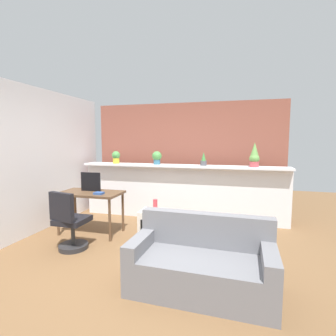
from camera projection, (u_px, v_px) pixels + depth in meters
ground_plane at (149, 261)px, 3.54m from camera, size 12.00×12.00×0.00m
divider_wall at (181, 193)px, 5.39m from camera, size 4.27×0.16×1.11m
plant_shelf at (180, 166)px, 5.29m from camera, size 4.27×0.40×0.04m
brick_wall_behind at (186, 158)px, 5.90m from camera, size 4.27×0.10×2.50m
side_wall_left at (25, 161)px, 4.40m from camera, size 0.12×4.40×2.60m
potted_plant_0 at (116, 157)px, 5.62m from camera, size 0.18×0.18×0.27m
potted_plant_1 at (157, 157)px, 5.40m from camera, size 0.20×0.20×0.28m
potted_plant_2 at (204, 160)px, 5.14m from camera, size 0.13×0.13×0.27m
potted_plant_3 at (254, 156)px, 4.87m from camera, size 0.19×0.19×0.47m
desk at (91, 197)px, 4.55m from camera, size 1.10×0.60×0.75m
tv_monitor at (91, 182)px, 4.61m from camera, size 0.37×0.04×0.34m
office_chair at (70, 225)px, 3.86m from camera, size 0.48×0.49×0.91m
side_cube_shelf at (153, 225)px, 4.29m from camera, size 0.40×0.41×0.50m
vase_on_shelf at (155, 205)px, 4.24m from camera, size 0.07×0.07×0.19m
book_on_desk at (99, 193)px, 4.35m from camera, size 0.15×0.13×0.04m
couch at (202, 264)px, 2.86m from camera, size 1.58×0.81×0.80m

